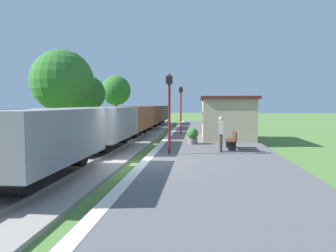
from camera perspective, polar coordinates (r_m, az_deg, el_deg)
The scene contains 16 objects.
ground_plane at distance 12.52m, azimuth -6.03°, elevation -7.60°, with size 160.00×160.00×0.00m, color #517A38.
platform_slab at distance 12.27m, azimuth 8.89°, elevation -7.28°, with size 6.00×60.00×0.25m, color #565659.
platform_edge_stripe at distance 12.40m, azimuth -4.22°, elevation -6.51°, with size 0.36×60.00×0.01m, color silver.
track_ballast at distance 13.20m, azimuth -16.36°, elevation -6.87°, with size 3.80×60.00×0.12m, color gray.
rail_near at distance 12.93m, azimuth -13.39°, elevation -6.46°, with size 0.07×60.00×0.14m, color slate.
rail_far at distance 13.46m, azimuth -19.23°, elevation -6.16°, with size 0.07×60.00×0.14m, color slate.
freight_train at distance 22.63m, azimuth -6.85°, elevation 1.17°, with size 2.50×32.60×2.12m.
station_hut at distance 21.10m, azimuth 10.83°, elevation 1.61°, with size 3.50×5.80×2.78m.
bench_near_hut at distance 15.88m, azimuth 11.93°, elevation -2.56°, with size 0.42×1.50×0.91m.
person_waiting at distance 14.80m, azimuth 9.88°, elevation -1.21°, with size 0.27×0.40×1.71m.
potted_planter at distance 17.58m, azimuth 4.63°, elevation -1.84°, with size 0.64×0.64×0.92m.
lamp_post_near at distance 13.86m, azimuth 0.24°, elevation 5.20°, with size 0.28×0.28×3.70m.
lamp_post_far at distance 23.15m, azimuth 2.43°, elevation 4.74°, with size 0.28×0.28×3.70m.
tree_trackside_far at distance 25.06m, azimuth -19.17°, elevation 7.94°, with size 4.78×4.78×6.72m.
tree_field_left at distance 32.77m, azimuth -14.85°, elevation 5.89°, with size 3.68×3.68×5.50m.
tree_field_distant at distance 39.64m, azimuth -9.71°, elevation 6.56°, with size 3.76×3.76×6.19m.
Camera 1 is at (2.50, -12.01, 2.53)m, focal length 32.57 mm.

